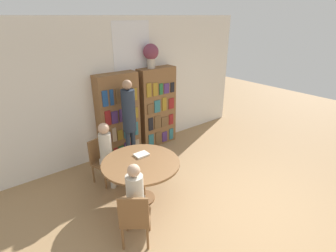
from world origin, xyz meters
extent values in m
plane|color=#9E7A51|center=(0.00, 0.00, 0.00)|extent=(16.00, 16.00, 0.00)
cube|color=silver|center=(0.00, 3.24, 1.50)|extent=(6.40, 0.06, 3.00)
cube|color=white|center=(0.00, 3.20, 2.35)|extent=(0.90, 0.01, 1.10)
cube|color=brown|center=(-0.52, 3.05, 0.95)|extent=(0.93, 0.32, 1.90)
cube|color=#236638|center=(-0.87, 2.88, 0.18)|extent=(0.11, 0.02, 0.24)
cube|color=maroon|center=(-0.74, 2.88, 0.18)|extent=(0.08, 0.02, 0.25)
cube|color=#236638|center=(-0.60, 2.88, 0.19)|extent=(0.12, 0.02, 0.25)
cube|color=#4C2D6B|center=(-0.46, 2.88, 0.21)|extent=(0.11, 0.02, 0.30)
cube|color=maroon|center=(-0.32, 2.88, 0.19)|extent=(0.11, 0.02, 0.26)
cube|color=tan|center=(-0.18, 2.88, 0.20)|extent=(0.10, 0.02, 0.29)
cube|color=#4C2D6B|center=(-0.87, 2.88, 0.60)|extent=(0.10, 0.02, 0.25)
cube|color=tan|center=(-0.74, 2.88, 0.63)|extent=(0.10, 0.02, 0.32)
cube|color=olive|center=(-0.60, 2.88, 0.59)|extent=(0.12, 0.02, 0.23)
cube|color=#2D707A|center=(-0.45, 2.88, 0.59)|extent=(0.11, 0.02, 0.24)
cube|color=black|center=(-0.31, 2.88, 0.61)|extent=(0.11, 0.02, 0.28)
cube|color=#2D707A|center=(-0.18, 2.88, 0.63)|extent=(0.08, 0.02, 0.31)
cube|color=maroon|center=(-0.85, 2.88, 1.04)|extent=(0.13, 0.02, 0.31)
cube|color=#4C2D6B|center=(-0.70, 2.88, 1.02)|extent=(0.14, 0.02, 0.27)
cube|color=#4C2D6B|center=(-0.51, 2.88, 1.03)|extent=(0.14, 0.02, 0.28)
cube|color=#236638|center=(-0.35, 2.88, 1.05)|extent=(0.15, 0.02, 0.32)
cube|color=olive|center=(-0.18, 2.88, 1.01)|extent=(0.12, 0.02, 0.24)
cube|color=navy|center=(-0.87, 2.88, 1.46)|extent=(0.12, 0.02, 0.33)
cube|color=navy|center=(-0.72, 2.88, 1.46)|extent=(0.08, 0.02, 0.33)
cube|color=brown|center=(-0.59, 2.88, 1.46)|extent=(0.08, 0.02, 0.32)
cube|color=#4C2D6B|center=(-0.45, 2.88, 1.44)|extent=(0.09, 0.02, 0.29)
cube|color=navy|center=(-0.31, 2.88, 1.44)|extent=(0.10, 0.02, 0.28)
cube|color=olive|center=(-0.19, 2.88, 1.43)|extent=(0.12, 0.02, 0.27)
cube|color=brown|center=(0.52, 3.05, 0.95)|extent=(0.93, 0.32, 1.90)
cube|color=#2D707A|center=(0.21, 2.88, 0.21)|extent=(0.14, 0.02, 0.30)
cube|color=brown|center=(0.42, 2.88, 0.22)|extent=(0.14, 0.02, 0.31)
cube|color=#4C2D6B|center=(0.62, 2.88, 0.19)|extent=(0.14, 0.02, 0.26)
cube|color=#2D707A|center=(0.84, 2.88, 0.20)|extent=(0.12, 0.02, 0.28)
cube|color=black|center=(0.22, 2.88, 0.63)|extent=(0.12, 0.02, 0.31)
cube|color=brown|center=(0.42, 2.88, 0.63)|extent=(0.19, 0.02, 0.32)
cube|color=brown|center=(0.62, 2.88, 0.59)|extent=(0.18, 0.02, 0.24)
cube|color=maroon|center=(0.83, 2.88, 0.60)|extent=(0.13, 0.02, 0.26)
cube|color=brown|center=(0.21, 2.88, 1.01)|extent=(0.14, 0.02, 0.24)
cube|color=#2D707A|center=(0.41, 2.88, 1.03)|extent=(0.16, 0.02, 0.29)
cube|color=olive|center=(0.62, 2.88, 1.05)|extent=(0.12, 0.02, 0.32)
cube|color=maroon|center=(0.84, 2.88, 1.02)|extent=(0.15, 0.02, 0.27)
cube|color=olive|center=(0.19, 2.88, 1.46)|extent=(0.12, 0.02, 0.32)
cube|color=olive|center=(0.36, 2.88, 1.45)|extent=(0.13, 0.02, 0.30)
cube|color=#236638|center=(0.53, 2.88, 1.43)|extent=(0.10, 0.02, 0.26)
cube|color=#4C2D6B|center=(0.69, 2.88, 1.42)|extent=(0.15, 0.02, 0.24)
cube|color=black|center=(0.87, 2.88, 1.42)|extent=(0.10, 0.02, 0.23)
cylinder|color=#B7AD9E|center=(0.39, 3.05, 2.01)|extent=(0.18, 0.18, 0.22)
sphere|color=brown|center=(0.39, 3.05, 2.26)|extent=(0.34, 0.34, 0.34)
cylinder|color=brown|center=(-1.02, 1.40, 0.01)|extent=(0.44, 0.44, 0.03)
cylinder|color=brown|center=(-1.02, 1.40, 0.37)|extent=(0.12, 0.12, 0.68)
cylinder|color=brown|center=(-1.02, 1.40, 0.73)|extent=(1.31, 1.31, 0.04)
cube|color=brown|center=(-1.58, 0.68, 0.40)|extent=(0.56, 0.56, 0.04)
cube|color=brown|center=(-1.69, 0.54, 0.65)|extent=(0.34, 0.27, 0.45)
cylinder|color=brown|center=(-1.61, 0.92, 0.19)|extent=(0.04, 0.04, 0.38)
cylinder|color=brown|center=(-1.34, 0.71, 0.19)|extent=(0.04, 0.04, 0.38)
cylinder|color=brown|center=(-1.82, 0.65, 0.19)|extent=(0.04, 0.04, 0.38)
cylinder|color=brown|center=(-1.55, 0.44, 0.19)|extent=(0.04, 0.04, 0.38)
cube|color=brown|center=(-1.27, 2.28, 0.40)|extent=(0.49, 0.49, 0.04)
cube|color=brown|center=(-1.32, 2.45, 0.65)|extent=(0.39, 0.14, 0.45)
cylinder|color=brown|center=(-1.06, 2.16, 0.19)|extent=(0.04, 0.04, 0.38)
cylinder|color=brown|center=(-1.39, 2.07, 0.19)|extent=(0.04, 0.04, 0.38)
cylinder|color=brown|center=(-1.15, 2.49, 0.19)|extent=(0.04, 0.04, 0.38)
cylinder|color=brown|center=(-1.48, 2.39, 0.19)|extent=(0.04, 0.04, 0.38)
cube|color=beige|center=(-1.23, 2.14, 0.48)|extent=(0.30, 0.37, 0.12)
cylinder|color=beige|center=(-1.25, 2.22, 0.79)|extent=(0.23, 0.23, 0.50)
sphere|color=tan|center=(-1.25, 2.22, 1.14)|extent=(0.20, 0.20, 0.20)
cylinder|color=beige|center=(-1.14, 2.05, 0.21)|extent=(0.10, 0.10, 0.42)
cylinder|color=beige|center=(-1.26, 2.02, 0.21)|extent=(0.10, 0.10, 0.42)
cube|color=beige|center=(-1.49, 0.79, 0.48)|extent=(0.39, 0.40, 0.12)
cylinder|color=beige|center=(-1.54, 0.73, 0.79)|extent=(0.24, 0.24, 0.50)
sphere|color=tan|center=(-1.54, 0.73, 1.13)|extent=(0.17, 0.17, 0.17)
cylinder|color=beige|center=(-1.48, 0.92, 0.21)|extent=(0.10, 0.10, 0.42)
cylinder|color=beige|center=(-1.37, 0.84, 0.21)|extent=(0.10, 0.10, 0.42)
cylinder|color=#232D3D|center=(-0.61, 2.54, 0.40)|extent=(0.10, 0.10, 0.80)
cylinder|color=#232D3D|center=(-0.48, 2.54, 0.40)|extent=(0.10, 0.10, 0.80)
cylinder|color=#232D3D|center=(-0.54, 2.54, 1.23)|extent=(0.28, 0.28, 0.87)
sphere|color=#A37A5B|center=(-0.54, 2.54, 1.76)|extent=(0.19, 0.19, 0.19)
cylinder|color=#232D3D|center=(-0.46, 2.79, 1.45)|extent=(0.07, 0.30, 0.07)
cube|color=silver|center=(-0.89, 1.58, 0.77)|extent=(0.24, 0.18, 0.03)
camera|label=1|loc=(-3.00, -1.84, 3.00)|focal=28.00mm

